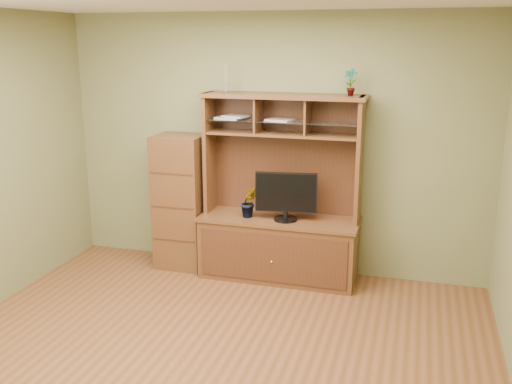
% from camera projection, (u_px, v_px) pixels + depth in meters
% --- Properties ---
extents(room, '(4.54, 4.04, 2.74)m').
position_uv_depth(room, '(203.00, 192.00, 4.13)').
color(room, brown).
rests_on(room, ground).
extents(media_hutch, '(1.66, 0.61, 1.90)m').
position_uv_depth(media_hutch, '(279.00, 229.00, 5.90)').
color(media_hutch, '#4C2A15').
rests_on(media_hutch, room).
extents(monitor, '(0.62, 0.24, 0.49)m').
position_uv_depth(monitor, '(286.00, 195.00, 5.70)').
color(monitor, black).
rests_on(monitor, media_hutch).
extents(orchid_plant, '(0.21, 0.19, 0.32)m').
position_uv_depth(orchid_plant, '(249.00, 202.00, 5.83)').
color(orchid_plant, '#2D5B1F').
rests_on(orchid_plant, media_hutch).
extents(top_plant, '(0.16, 0.13, 0.26)m').
position_uv_depth(top_plant, '(350.00, 82.00, 5.41)').
color(top_plant, '#3B6523').
rests_on(top_plant, media_hutch).
extents(reed_diffuser, '(0.06, 0.06, 0.29)m').
position_uv_depth(reed_diffuser, '(226.00, 81.00, 5.75)').
color(reed_diffuser, silver).
rests_on(reed_diffuser, media_hutch).
extents(magazines, '(0.83, 0.26, 0.04)m').
position_uv_depth(magazines, '(248.00, 118.00, 5.78)').
color(magazines, '#A8A8AC').
rests_on(magazines, media_hutch).
extents(side_cabinet, '(0.52, 0.47, 1.45)m').
position_uv_depth(side_cabinet, '(181.00, 202.00, 6.17)').
color(side_cabinet, '#4C2A15').
rests_on(side_cabinet, room).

